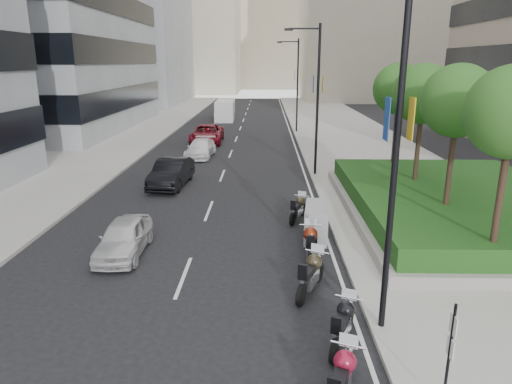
{
  "coord_description": "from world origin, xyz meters",
  "views": [
    {
      "loc": [
        1.2,
        -9.72,
        6.89
      ],
      "look_at": [
        0.84,
        7.31,
        2.0
      ],
      "focal_mm": 32.0,
      "sensor_mm": 36.0,
      "label": 1
    }
  ],
  "objects_px": {
    "parking_sign": "(450,352)",
    "motorcycle_2": "(343,324)",
    "lamp_post_1": "(315,93)",
    "lamp_post_0": "(390,142)",
    "motorcycle_4": "(310,244)",
    "motorcycle_1": "(342,380)",
    "motorcycle_3": "(311,274)",
    "car_d": "(207,134)",
    "car_b": "(171,173)",
    "car_c": "(201,148)",
    "motorcycle_5": "(316,222)",
    "motorcycle_6": "(298,208)",
    "delivery_van": "(225,111)",
    "car_a": "(124,237)",
    "lamp_post_2": "(296,81)"
  },
  "relations": [
    {
      "from": "parking_sign",
      "to": "motorcycle_2",
      "type": "distance_m",
      "value": 3.01
    },
    {
      "from": "lamp_post_1",
      "to": "motorcycle_2",
      "type": "xyz_separation_m",
      "value": [
        -0.97,
        -17.63,
        -4.49
      ]
    },
    {
      "from": "lamp_post_1",
      "to": "motorcycle_2",
      "type": "distance_m",
      "value": 18.22
    },
    {
      "from": "lamp_post_0",
      "to": "motorcycle_4",
      "type": "height_order",
      "value": "lamp_post_0"
    },
    {
      "from": "parking_sign",
      "to": "motorcycle_1",
      "type": "bearing_deg",
      "value": 173.35
    },
    {
      "from": "lamp_post_0",
      "to": "motorcycle_3",
      "type": "distance_m",
      "value": 5.13
    },
    {
      "from": "motorcycle_1",
      "to": "car_d",
      "type": "relative_size",
      "value": 0.38
    },
    {
      "from": "lamp_post_0",
      "to": "car_b",
      "type": "xyz_separation_m",
      "value": [
        -8.31,
        14.45,
        -4.29
      ]
    },
    {
      "from": "motorcycle_2",
      "to": "parking_sign",
      "type": "bearing_deg",
      "value": -122.54
    },
    {
      "from": "car_b",
      "to": "car_d",
      "type": "bearing_deg",
      "value": 93.47
    },
    {
      "from": "car_c",
      "to": "motorcycle_4",
      "type": "bearing_deg",
      "value": -67.28
    },
    {
      "from": "motorcycle_5",
      "to": "motorcycle_6",
      "type": "xyz_separation_m",
      "value": [
        -0.58,
        2.18,
        -0.13
      ]
    },
    {
      "from": "lamp_post_1",
      "to": "parking_sign",
      "type": "distance_m",
      "value": 20.33
    },
    {
      "from": "motorcycle_2",
      "to": "lamp_post_0",
      "type": "bearing_deg",
      "value": -34.18
    },
    {
      "from": "lamp_post_0",
      "to": "car_c",
      "type": "relative_size",
      "value": 2.01
    },
    {
      "from": "lamp_post_0",
      "to": "car_b",
      "type": "relative_size",
      "value": 1.91
    },
    {
      "from": "delivery_van",
      "to": "lamp_post_0",
      "type": "bearing_deg",
      "value": -81.18
    },
    {
      "from": "motorcycle_6",
      "to": "car_d",
      "type": "xyz_separation_m",
      "value": [
        -6.6,
        20.06,
        0.24
      ]
    },
    {
      "from": "motorcycle_1",
      "to": "car_a",
      "type": "distance_m",
      "value": 10.2
    },
    {
      "from": "motorcycle_5",
      "to": "car_a",
      "type": "bearing_deg",
      "value": 110.68
    },
    {
      "from": "lamp_post_2",
      "to": "delivery_van",
      "type": "height_order",
      "value": "lamp_post_2"
    },
    {
      "from": "lamp_post_0",
      "to": "motorcycle_1",
      "type": "distance_m",
      "value": 5.42
    },
    {
      "from": "motorcycle_2",
      "to": "car_b",
      "type": "xyz_separation_m",
      "value": [
        -7.33,
        15.08,
        0.2
      ]
    },
    {
      "from": "motorcycle_1",
      "to": "motorcycle_6",
      "type": "xyz_separation_m",
      "value": [
        -0.1,
        11.52,
        -0.05
      ]
    },
    {
      "from": "lamp_post_1",
      "to": "parking_sign",
      "type": "bearing_deg",
      "value": -88.12
    },
    {
      "from": "motorcycle_3",
      "to": "motorcycle_6",
      "type": "distance_m",
      "value": 6.7
    },
    {
      "from": "lamp_post_2",
      "to": "delivery_van",
      "type": "bearing_deg",
      "value": 129.11
    },
    {
      "from": "parking_sign",
      "to": "car_b",
      "type": "bearing_deg",
      "value": 117.18
    },
    {
      "from": "motorcycle_2",
      "to": "car_a",
      "type": "bearing_deg",
      "value": 75.57
    },
    {
      "from": "motorcycle_5",
      "to": "delivery_van",
      "type": "xyz_separation_m",
      "value": [
        -6.96,
        38.07,
        0.42
      ]
    },
    {
      "from": "motorcycle_1",
      "to": "delivery_van",
      "type": "relative_size",
      "value": 0.38
    },
    {
      "from": "motorcycle_1",
      "to": "delivery_van",
      "type": "xyz_separation_m",
      "value": [
        -6.49,
        47.41,
        0.49
      ]
    },
    {
      "from": "motorcycle_2",
      "to": "car_a",
      "type": "distance_m",
      "value": 9.02
    },
    {
      "from": "lamp_post_0",
      "to": "car_c",
      "type": "bearing_deg",
      "value": 108.89
    },
    {
      "from": "car_c",
      "to": "parking_sign",
      "type": "bearing_deg",
      "value": -68.44
    },
    {
      "from": "motorcycle_5",
      "to": "car_b",
      "type": "xyz_separation_m",
      "value": [
        -7.43,
        7.88,
        0.1
      ]
    },
    {
      "from": "lamp_post_1",
      "to": "motorcycle_3",
      "type": "xyz_separation_m",
      "value": [
        -1.52,
        -14.94,
        -4.44
      ]
    },
    {
      "from": "motorcycle_3",
      "to": "car_c",
      "type": "height_order",
      "value": "car_c"
    },
    {
      "from": "motorcycle_1",
      "to": "car_a",
      "type": "relative_size",
      "value": 0.56
    },
    {
      "from": "lamp_post_2",
      "to": "motorcycle_5",
      "type": "bearing_deg",
      "value": -91.77
    },
    {
      "from": "lamp_post_1",
      "to": "parking_sign",
      "type": "xyz_separation_m",
      "value": [
        0.66,
        -20.0,
        -3.61
      ]
    },
    {
      "from": "parking_sign",
      "to": "motorcycle_6",
      "type": "distance_m",
      "value": 11.98
    },
    {
      "from": "lamp_post_0",
      "to": "lamp_post_1",
      "type": "distance_m",
      "value": 17.0
    },
    {
      "from": "motorcycle_6",
      "to": "car_b",
      "type": "distance_m",
      "value": 8.91
    },
    {
      "from": "motorcycle_6",
      "to": "car_c",
      "type": "height_order",
      "value": "car_c"
    },
    {
      "from": "lamp_post_0",
      "to": "motorcycle_4",
      "type": "xyz_separation_m",
      "value": [
        -1.33,
        4.34,
        -4.43
      ]
    },
    {
      "from": "car_a",
      "to": "delivery_van",
      "type": "height_order",
      "value": "delivery_van"
    },
    {
      "from": "motorcycle_2",
      "to": "car_c",
      "type": "bearing_deg",
      "value": 39.18
    },
    {
      "from": "motorcycle_2",
      "to": "motorcycle_6",
      "type": "bearing_deg",
      "value": 25.87
    },
    {
      "from": "parking_sign",
      "to": "delivery_van",
      "type": "distance_m",
      "value": 48.39
    }
  ]
}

